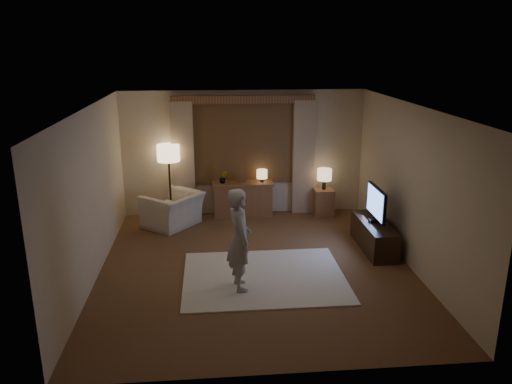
{
  "coord_description": "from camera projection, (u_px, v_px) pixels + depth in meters",
  "views": [
    {
      "loc": [
        -0.68,
        -7.41,
        3.53
      ],
      "look_at": [
        0.06,
        0.6,
        1.1
      ],
      "focal_mm": 35.0,
      "sensor_mm": 36.0,
      "label": 1
    }
  ],
  "objects": [
    {
      "name": "table_lamp_sideboard",
      "position": [
        262.0,
        175.0,
        10.3
      ],
      "size": [
        0.22,
        0.22,
        0.3
      ],
      "color": "black",
      "rests_on": "sideboard"
    },
    {
      "name": "picture_frame",
      "position": [
        243.0,
        180.0,
        10.29
      ],
      "size": [
        0.16,
        0.02,
        0.2
      ],
      "primitive_type": "cube",
      "color": "brown",
      "rests_on": "sideboard"
    },
    {
      "name": "sideboard",
      "position": [
        243.0,
        200.0,
        10.42
      ],
      "size": [
        1.2,
        0.4,
        0.7
      ],
      "primitive_type": "cube",
      "color": "brown",
      "rests_on": "floor"
    },
    {
      "name": "side_table",
      "position": [
        323.0,
        202.0,
        10.54
      ],
      "size": [
        0.4,
        0.4,
        0.56
      ],
      "primitive_type": "cube",
      "color": "brown",
      "rests_on": "floor"
    },
    {
      "name": "floor_lamp",
      "position": [
        169.0,
        157.0,
        10.01
      ],
      "size": [
        0.45,
        0.45,
        1.56
      ],
      "color": "black",
      "rests_on": "floor"
    },
    {
      "name": "rug",
      "position": [
        264.0,
        277.0,
        7.78
      ],
      "size": [
        2.5,
        2.0,
        0.02
      ],
      "primitive_type": "cube",
      "color": "#F5E8CE",
      "rests_on": "floor"
    },
    {
      "name": "table_lamp_side",
      "position": [
        324.0,
        175.0,
        10.37
      ],
      "size": [
        0.3,
        0.3,
        0.44
      ],
      "color": "black",
      "rests_on": "side_table"
    },
    {
      "name": "plant",
      "position": [
        223.0,
        178.0,
        10.24
      ],
      "size": [
        0.17,
        0.13,
        0.3
      ],
      "primitive_type": "imported",
      "color": "#999999",
      "rests_on": "sideboard"
    },
    {
      "name": "person",
      "position": [
        240.0,
        239.0,
        7.21
      ],
      "size": [
        0.45,
        0.61,
        1.53
      ],
      "primitive_type": "imported",
      "rotation": [
        0.0,
        0.0,
        1.73
      ],
      "color": "#B1AAA3",
      "rests_on": "rug"
    },
    {
      "name": "tv_stand",
      "position": [
        374.0,
        236.0,
        8.79
      ],
      "size": [
        0.45,
        1.4,
        0.5
      ],
      "primitive_type": "cube",
      "color": "black",
      "rests_on": "floor"
    },
    {
      "name": "room",
      "position": [
        253.0,
        180.0,
        8.23
      ],
      "size": [
        5.04,
        5.54,
        2.64
      ],
      "color": "brown",
      "rests_on": "ground"
    },
    {
      "name": "armchair",
      "position": [
        173.0,
        210.0,
        9.87
      ],
      "size": [
        1.35,
        1.37,
        0.67
      ],
      "primitive_type": "imported",
      "rotation": [
        0.0,
        0.0,
        -2.26
      ],
      "color": "beige",
      "rests_on": "floor"
    },
    {
      "name": "tv",
      "position": [
        376.0,
        203.0,
        8.62
      ],
      "size": [
        0.22,
        0.88,
        0.64
      ],
      "color": "black",
      "rests_on": "tv_stand"
    }
  ]
}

